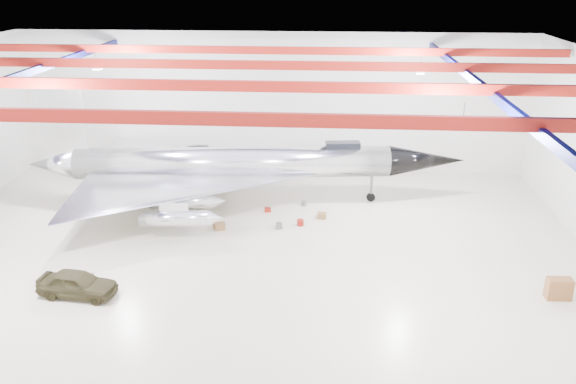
{
  "coord_description": "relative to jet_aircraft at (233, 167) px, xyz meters",
  "views": [
    {
      "loc": [
        4.6,
        -28.56,
        15.49
      ],
      "look_at": [
        2.31,
        2.0,
        3.18
      ],
      "focal_mm": 35.0,
      "sensor_mm": 36.0,
      "label": 1
    }
  ],
  "objects": [
    {
      "name": "floor",
      "position": [
        1.94,
        -7.61,
        -2.69
      ],
      "size": [
        40.0,
        40.0,
        0.0
      ],
      "primitive_type": "plane",
      "color": "beige",
      "rests_on": "ground"
    },
    {
      "name": "desk",
      "position": [
        18.24,
        -11.03,
        -2.13
      ],
      "size": [
        1.24,
        0.65,
        1.12
      ],
      "primitive_type": "cube",
      "rotation": [
        0.0,
        0.0,
        0.03
      ],
      "color": "brown",
      "rests_on": "floor"
    },
    {
      "name": "tool_chest",
      "position": [
        4.89,
        -3.41,
        -2.49
      ],
      "size": [
        0.56,
        0.56,
        0.4
      ],
      "primitive_type": "cylinder",
      "rotation": [
        0.0,
        0.0,
        0.33
      ],
      "color": "maroon",
      "rests_on": "floor"
    },
    {
      "name": "engine_drum",
      "position": [
        3.56,
        -4.0,
        -2.51
      ],
      "size": [
        0.45,
        0.45,
        0.37
      ],
      "primitive_type": "cylinder",
      "rotation": [
        0.0,
        0.0,
        -0.1
      ],
      "color": "#59595B",
      "rests_on": "floor"
    },
    {
      "name": "crate_small",
      "position": [
        -2.77,
        0.26,
        -2.57
      ],
      "size": [
        0.4,
        0.35,
        0.24
      ],
      "primitive_type": "cube",
      "rotation": [
        0.0,
        0.0,
        -0.27
      ],
      "color": "#59595B",
      "rests_on": "floor"
    },
    {
      "name": "spares_box",
      "position": [
        4.95,
        -0.14,
        -2.54
      ],
      "size": [
        0.43,
        0.43,
        0.31
      ],
      "primitive_type": "cylinder",
      "rotation": [
        0.0,
        0.0,
        -0.31
      ],
      "color": "#59595B",
      "rests_on": "floor"
    },
    {
      "name": "wall_back",
      "position": [
        1.94,
        7.39,
        2.81
      ],
      "size": [
        40.0,
        0.0,
        40.0
      ],
      "primitive_type": "plane",
      "rotation": [
        1.57,
        0.0,
        0.0
      ],
      "color": "silver",
      "rests_on": "floor"
    },
    {
      "name": "ceiling_structure",
      "position": [
        1.94,
        -7.61,
        7.63
      ],
      "size": [
        39.5,
        29.5,
        1.08
      ],
      "color": "maroon",
      "rests_on": "ceiling"
    },
    {
      "name": "toolbox_red",
      "position": [
        2.54,
        -1.39,
        -2.55
      ],
      "size": [
        0.47,
        0.41,
        0.29
      ],
      "primitive_type": "cube",
      "rotation": [
        0.0,
        0.0,
        0.2
      ],
      "color": "maroon",
      "rests_on": "floor"
    },
    {
      "name": "oil_barrel",
      "position": [
        -0.16,
        -4.39,
        -2.47
      ],
      "size": [
        0.73,
        0.64,
        0.44
      ],
      "primitive_type": "cube",
      "rotation": [
        0.0,
        0.0,
        0.25
      ],
      "color": "olive",
      "rests_on": "floor"
    },
    {
      "name": "crate_ply",
      "position": [
        -0.37,
        -4.25,
        -2.52
      ],
      "size": [
        0.58,
        0.52,
        0.33
      ],
      "primitive_type": "cube",
      "rotation": [
        0.0,
        0.0,
        0.36
      ],
      "color": "olive",
      "rests_on": "floor"
    },
    {
      "name": "jeep",
      "position": [
        -5.88,
        -12.56,
        -2.01
      ],
      "size": [
        4.11,
        1.97,
        1.36
      ],
      "primitive_type": "imported",
      "rotation": [
        0.0,
        0.0,
        1.48
      ],
      "color": "#322D19",
      "rests_on": "floor"
    },
    {
      "name": "ceiling",
      "position": [
        1.94,
        -7.61,
        8.31
      ],
      "size": [
        40.0,
        40.0,
        0.0
      ],
      "primitive_type": "plane",
      "rotation": [
        3.14,
        0.0,
        0.0
      ],
      "color": "#0A0F38",
      "rests_on": "wall_back"
    },
    {
      "name": "jet_aircraft",
      "position": [
        0.0,
        0.0,
        0.0
      ],
      "size": [
        30.09,
        18.85,
        8.2
      ],
      "rotation": [
        0.0,
        0.0,
        0.1
      ],
      "color": "silver",
      "rests_on": "floor"
    },
    {
      "name": "parts_bin",
      "position": [
        6.25,
        -2.2,
        -2.5
      ],
      "size": [
        0.62,
        0.53,
        0.39
      ],
      "primitive_type": "cube",
      "rotation": [
        0.0,
        0.0,
        -0.17
      ],
      "color": "olive",
      "rests_on": "floor"
    }
  ]
}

